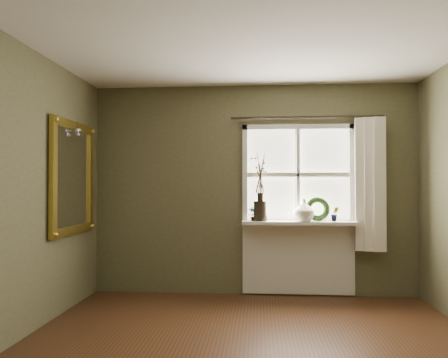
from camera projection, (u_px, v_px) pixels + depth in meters
name	position (u px, v px, depth m)	size (l,w,h in m)	color
ceiling	(249.00, 15.00, 3.20)	(4.50, 4.50, 0.00)	silver
wall_back	(253.00, 189.00, 5.48)	(4.00, 0.10, 2.60)	brown
wall_front	(225.00, 205.00, 0.89)	(4.00, 0.10, 2.60)	brown
window_frame	(298.00, 175.00, 5.36)	(1.36, 0.06, 1.24)	silver
window_sill	(299.00, 223.00, 5.25)	(1.36, 0.26, 0.04)	silver
window_apron	(298.00, 258.00, 5.35)	(1.36, 0.04, 0.88)	silver
dark_jug	(260.00, 211.00, 5.28)	(0.17, 0.17, 0.24)	black
cream_vase	(304.00, 210.00, 5.24)	(0.25, 0.25, 0.27)	beige
wreath	(318.00, 212.00, 5.27)	(0.30, 0.30, 0.07)	#25401C
potted_plant_left	(252.00, 214.00, 5.29)	(0.09, 0.06, 0.17)	#25401C
potted_plant_right	(335.00, 214.00, 5.21)	(0.10, 0.08, 0.18)	#25401C
curtain	(370.00, 184.00, 5.20)	(0.36, 0.12, 1.59)	white
curtain_rod	(306.00, 117.00, 5.31)	(0.03, 0.03, 1.84)	black
gilt_mirror	(73.00, 178.00, 4.79)	(0.10, 1.04, 1.24)	white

